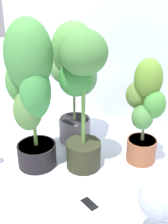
{
  "coord_description": "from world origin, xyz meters",
  "views": [
    {
      "loc": [
        0.97,
        -1.33,
        1.28
      ],
      "look_at": [
        -0.1,
        0.2,
        0.38
      ],
      "focal_mm": 46.9,
      "sensor_mm": 36.0,
      "label": 1
    }
  ],
  "objects_px": {
    "potted_plant_front_left": "(30,86)",
    "potted_plant_back_left": "(74,71)",
    "potted_plant_back_right": "(144,109)",
    "potted_plant_center": "(82,87)",
    "cell_phone": "(89,204)",
    "floor_fan": "(159,203)"
  },
  "relations": [
    {
      "from": "potted_plant_center",
      "to": "potted_plant_back_left",
      "type": "bearing_deg",
      "value": 134.61
    },
    {
      "from": "potted_plant_back_right",
      "to": "cell_phone",
      "type": "height_order",
      "value": "potted_plant_back_right"
    },
    {
      "from": "floor_fan",
      "to": "potted_plant_front_left",
      "type": "bearing_deg",
      "value": 67.92
    },
    {
      "from": "potted_plant_front_left",
      "to": "cell_phone",
      "type": "distance_m",
      "value": 0.83
    },
    {
      "from": "potted_plant_front_left",
      "to": "potted_plant_center",
      "type": "bearing_deg",
      "value": 33.64
    },
    {
      "from": "potted_plant_back_right",
      "to": "floor_fan",
      "type": "xyz_separation_m",
      "value": [
        0.38,
        -0.64,
        -0.15
      ]
    },
    {
      "from": "potted_plant_center",
      "to": "cell_phone",
      "type": "height_order",
      "value": "potted_plant_center"
    },
    {
      "from": "potted_plant_front_left",
      "to": "potted_plant_back_right",
      "type": "height_order",
      "value": "potted_plant_front_left"
    },
    {
      "from": "potted_plant_back_right",
      "to": "cell_phone",
      "type": "distance_m",
      "value": 0.73
    },
    {
      "from": "potted_plant_center",
      "to": "floor_fan",
      "type": "xyz_separation_m",
      "value": [
        0.7,
        -0.35,
        -0.33
      ]
    },
    {
      "from": "potted_plant_back_left",
      "to": "floor_fan",
      "type": "relative_size",
      "value": 2.38
    },
    {
      "from": "potted_plant_center",
      "to": "potted_plant_back_right",
      "type": "relative_size",
      "value": 1.25
    },
    {
      "from": "potted_plant_front_left",
      "to": "potted_plant_center",
      "type": "xyz_separation_m",
      "value": [
        0.28,
        0.18,
        -0.0
      ]
    },
    {
      "from": "potted_plant_front_left",
      "to": "floor_fan",
      "type": "relative_size",
      "value": 2.58
    },
    {
      "from": "potted_plant_back_right",
      "to": "cell_phone",
      "type": "xyz_separation_m",
      "value": [
        -0.05,
        -0.6,
        -0.42
      ]
    },
    {
      "from": "potted_plant_front_left",
      "to": "floor_fan",
      "type": "distance_m",
      "value": 1.05
    },
    {
      "from": "potted_plant_back_left",
      "to": "potted_plant_center",
      "type": "xyz_separation_m",
      "value": [
        0.26,
        -0.26,
        0.01
      ]
    },
    {
      "from": "potted_plant_front_left",
      "to": "potted_plant_back_right",
      "type": "relative_size",
      "value": 1.34
    },
    {
      "from": "potted_plant_front_left",
      "to": "potted_plant_back_left",
      "type": "distance_m",
      "value": 0.45
    },
    {
      "from": "potted_plant_back_right",
      "to": "cell_phone",
      "type": "bearing_deg",
      "value": -94.71
    },
    {
      "from": "potted_plant_front_left",
      "to": "potted_plant_center",
      "type": "height_order",
      "value": "potted_plant_front_left"
    },
    {
      "from": "potted_plant_center",
      "to": "floor_fan",
      "type": "bearing_deg",
      "value": -26.2
    }
  ]
}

